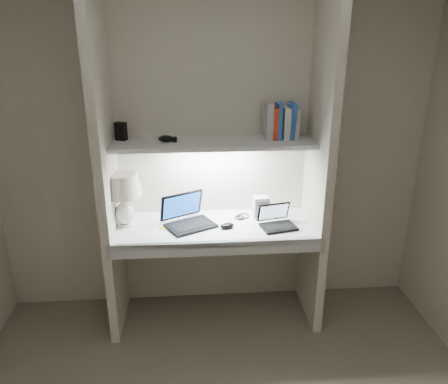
{
  "coord_description": "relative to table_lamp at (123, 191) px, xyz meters",
  "views": [
    {
      "loc": [
        -0.15,
        -1.62,
        2.1
      ],
      "look_at": [
        0.05,
        1.05,
        1.09
      ],
      "focal_mm": 35.0,
      "sensor_mm": 36.0,
      "label": 1
    }
  ],
  "objects": [
    {
      "name": "back_wall",
      "position": [
        0.64,
        0.24,
        0.22
      ],
      "size": [
        3.2,
        0.01,
        2.5
      ],
      "primitive_type": "cube",
      "color": "beige",
      "rests_on": "floor"
    },
    {
      "name": "alcove_panel_left",
      "position": [
        -0.09,
        -0.04,
        0.22
      ],
      "size": [
        0.06,
        0.55,
        2.5
      ],
      "primitive_type": "cube",
      "color": "beige",
      "rests_on": "floor"
    },
    {
      "name": "alcove_panel_right",
      "position": [
        1.37,
        -0.04,
        0.22
      ],
      "size": [
        0.06,
        0.55,
        2.5
      ],
      "primitive_type": "cube",
      "color": "beige",
      "rests_on": "floor"
    },
    {
      "name": "desk",
      "position": [
        0.64,
        -0.04,
        -0.28
      ],
      "size": [
        1.4,
        0.55,
        0.04
      ],
      "primitive_type": "cube",
      "color": "white",
      "rests_on": "alcove_panel_left"
    },
    {
      "name": "desk_apron",
      "position": [
        0.64,
        -0.3,
        -0.31
      ],
      "size": [
        1.46,
        0.03,
        0.1
      ],
      "primitive_type": "cube",
      "color": "silver",
      "rests_on": "desk"
    },
    {
      "name": "shelf",
      "position": [
        0.64,
        0.06,
        0.32
      ],
      "size": [
        1.4,
        0.36,
        0.03
      ],
      "primitive_type": "cube",
      "color": "silver",
      "rests_on": "back_wall"
    },
    {
      "name": "strip_light",
      "position": [
        0.64,
        0.06,
        0.29
      ],
      "size": [
        0.6,
        0.04,
        0.02
      ],
      "primitive_type": "cube",
      "color": "white",
      "rests_on": "shelf"
    },
    {
      "name": "table_lamp",
      "position": [
        0.0,
        0.0,
        0.0
      ],
      "size": [
        0.27,
        0.27,
        0.39
      ],
      "color": "white",
      "rests_on": "desk"
    },
    {
      "name": "laptop_main",
      "position": [
        0.44,
        -0.01,
        -0.21
      ],
      "size": [
        0.42,
        0.4,
        0.22
      ],
      "rotation": [
        0.0,
        0.0,
        0.49
      ],
      "color": "black",
      "rests_on": "desk"
    },
    {
      "name": "laptop_netbook",
      "position": [
        1.08,
        -0.09,
        -0.23
      ],
      "size": [
        0.28,
        0.26,
        0.16
      ],
      "rotation": [
        0.0,
        0.0,
        0.22
      ],
      "color": "black",
      "rests_on": "desk"
    },
    {
      "name": "speaker",
      "position": [
        0.99,
        0.08,
        -0.18
      ],
      "size": [
        0.12,
        0.09,
        0.16
      ],
      "primitive_type": "cube",
      "rotation": [
        0.0,
        0.0,
        0.1
      ],
      "color": "silver",
      "rests_on": "desk"
    },
    {
      "name": "mouse",
      "position": [
        0.72,
        -0.09,
        -0.25
      ],
      "size": [
        0.12,
        0.09,
        0.04
      ],
      "primitive_type": "ellipsoid",
      "rotation": [
        0.0,
        0.0,
        0.3
      ],
      "color": "black",
      "rests_on": "desk"
    },
    {
      "name": "cable_coil",
      "position": [
        0.86,
        0.09,
        -0.26
      ],
      "size": [
        0.12,
        0.12,
        0.01
      ],
      "primitive_type": "torus",
      "rotation": [
        0.0,
        0.0,
        -0.27
      ],
      "color": "black",
      "rests_on": "desk"
    },
    {
      "name": "sticky_note",
      "position": [
        0.27,
        -0.06,
        -0.26
      ],
      "size": [
        0.07,
        0.07,
        0.0
      ],
      "primitive_type": "cube",
      "rotation": [
        0.0,
        0.0,
        0.07
      ],
      "color": "yellow",
      "rests_on": "desk"
    },
    {
      "name": "book_row",
      "position": [
        1.12,
        0.11,
        0.45
      ],
      "size": [
        0.23,
        0.16,
        0.25
      ],
      "color": "#B8B8B8",
      "rests_on": "shelf"
    },
    {
      "name": "shelf_box",
      "position": [
        0.0,
        0.14,
        0.39
      ],
      "size": [
        0.09,
        0.08,
        0.12
      ],
      "primitive_type": "cube",
      "rotation": [
        0.0,
        0.0,
        -0.43
      ],
      "color": "black",
      "rests_on": "shelf"
    },
    {
      "name": "shelf_gadget",
      "position": [
        0.31,
        0.06,
        0.35
      ],
      "size": [
        0.12,
        0.09,
        0.05
      ],
      "primitive_type": "ellipsoid",
      "rotation": [
        0.0,
        0.0,
        -0.18
      ],
      "color": "black",
      "rests_on": "shelf"
    }
  ]
}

